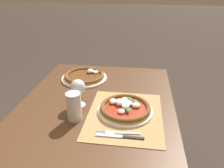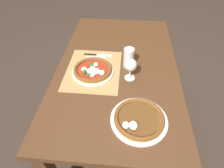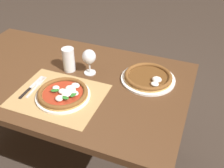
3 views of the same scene
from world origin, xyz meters
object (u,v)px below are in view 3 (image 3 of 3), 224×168
pizza_far (148,77)px  wine_glass (89,58)px  fork (36,87)px  pint_glass (69,60)px  knife (32,87)px  pizza_near (63,93)px

pizza_far → wine_glass: (-0.34, -0.06, 0.09)m
pizza_far → fork: bearing=-152.1°
pint_glass → fork: (-0.08, -0.22, -0.06)m
pint_glass → knife: pint_glass is taller
pizza_near → pint_glass: (-0.10, 0.24, 0.05)m
pizza_near → wine_glass: 0.27m
pizza_far → pint_glass: bearing=-171.4°
pint_glass → knife: 0.27m
wine_glass → fork: bearing=-131.9°
knife → wine_glass: bearing=46.5°
pint_glass → knife: (-0.11, -0.23, -0.06)m
wine_glass → pint_glass: size_ratio=1.07×
pizza_near → knife: 0.21m
wine_glass → pint_glass: (-0.13, -0.01, -0.04)m
pizza_near → knife: pizza_near is taller
pizza_near → fork: pizza_near is taller
wine_glass → knife: 0.36m
wine_glass → knife: bearing=-133.5°
pint_glass → fork: size_ratio=0.72×
pizza_far → pint_glass: 0.48m
pizza_far → pint_glass: pint_glass is taller
pint_glass → fork: bearing=-110.8°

